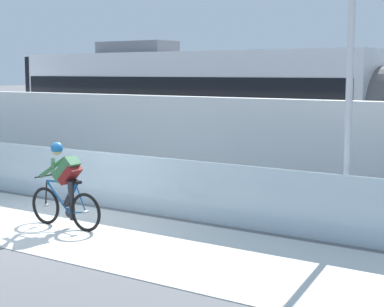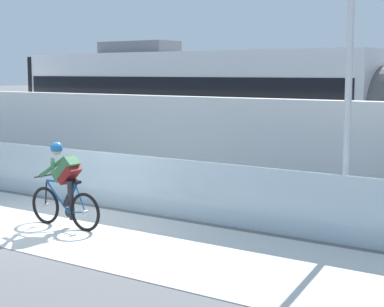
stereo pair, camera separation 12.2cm
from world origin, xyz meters
TOP-DOWN VIEW (x-y plane):
  - ground_plane at (0.00, 0.00)m, footprint 200.00×200.00m
  - bike_path_deck at (0.00, 0.00)m, footprint 32.00×3.20m
  - glass_parapet at (0.00, 1.85)m, footprint 32.00×0.05m
  - concrete_barrier_wall at (0.00, 3.65)m, footprint 32.00×0.36m
  - tram_rail_near at (0.00, 6.13)m, footprint 32.00×0.08m
  - tram_rail_far at (0.00, 7.57)m, footprint 32.00×0.08m
  - cyclist_on_bike at (0.33, 0.00)m, footprint 1.77×0.58m
  - lamp_post_antenna at (4.97, 2.15)m, footprint 0.28×0.28m

SIDE VIEW (x-z plane):
  - ground_plane at x=0.00m, z-range 0.00..0.00m
  - tram_rail_near at x=0.00m, z-range 0.00..0.01m
  - tram_rail_far at x=0.00m, z-range 0.00..0.01m
  - bike_path_deck at x=0.00m, z-range 0.00..0.01m
  - glass_parapet at x=0.00m, z-range 0.00..1.19m
  - cyclist_on_bike at x=0.33m, z-range -0.02..1.59m
  - concrete_barrier_wall at x=0.00m, z-range 0.00..2.35m
  - lamp_post_antenna at x=4.97m, z-range 0.69..5.89m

